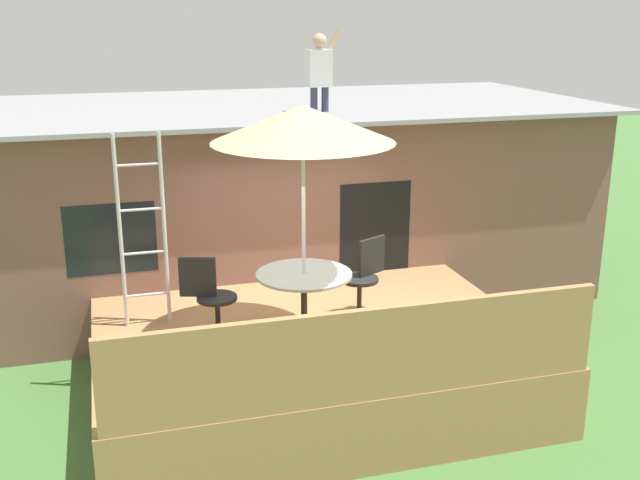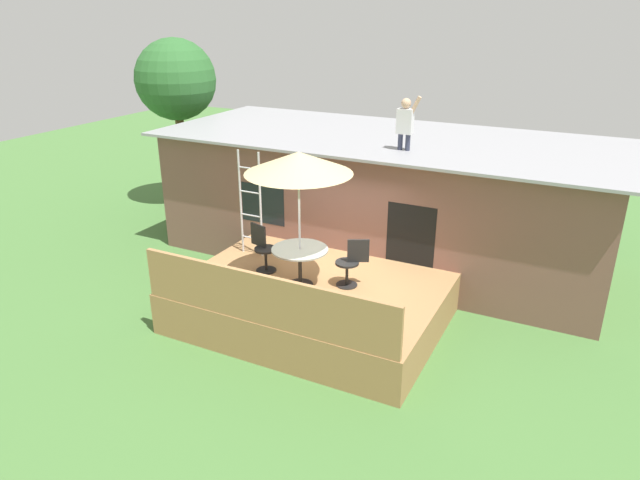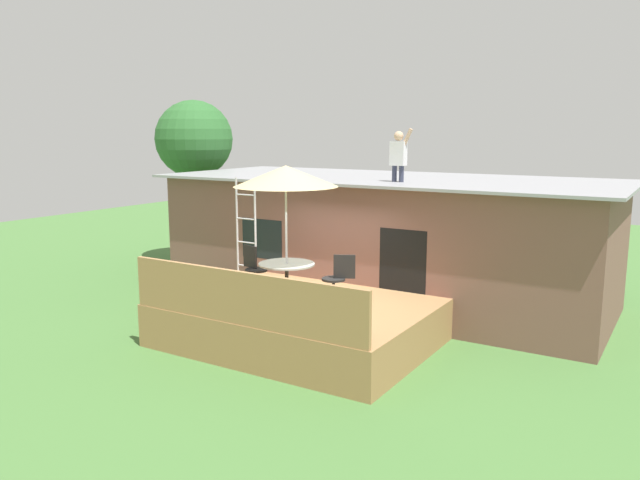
# 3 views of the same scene
# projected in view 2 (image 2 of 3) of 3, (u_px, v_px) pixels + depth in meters

# --- Properties ---
(ground_plane) EXTENTS (40.00, 40.00, 0.00)m
(ground_plane) POSITION_uv_depth(u_px,v_px,m) (314.00, 318.00, 11.14)
(ground_plane) COLOR #477538
(house) EXTENTS (10.50, 4.50, 2.90)m
(house) POSITION_uv_depth(u_px,v_px,m) (383.00, 197.00, 13.57)
(house) COLOR brown
(house) RESTS_ON ground
(deck) EXTENTS (4.81, 3.66, 0.80)m
(deck) POSITION_uv_depth(u_px,v_px,m) (314.00, 300.00, 10.99)
(deck) COLOR #A87A4C
(deck) RESTS_ON ground
(deck_railing) EXTENTS (4.71, 0.08, 0.90)m
(deck_railing) POSITION_uv_depth(u_px,v_px,m) (263.00, 300.00, 9.20)
(deck_railing) COLOR #A87A4C
(deck_railing) RESTS_ON deck
(patio_table) EXTENTS (1.04, 1.04, 0.74)m
(patio_table) POSITION_uv_depth(u_px,v_px,m) (300.00, 257.00, 10.47)
(patio_table) COLOR black
(patio_table) RESTS_ON deck
(patio_umbrella) EXTENTS (1.90, 1.90, 2.54)m
(patio_umbrella) POSITION_uv_depth(u_px,v_px,m) (299.00, 163.00, 9.80)
(patio_umbrella) COLOR silver
(patio_umbrella) RESTS_ON deck
(step_ladder) EXTENTS (0.52, 0.04, 2.20)m
(step_ladder) POSITION_uv_depth(u_px,v_px,m) (250.00, 204.00, 11.67)
(step_ladder) COLOR silver
(step_ladder) RESTS_ON deck
(person_figure) EXTENTS (0.47, 0.20, 1.11)m
(person_figure) POSITION_uv_depth(u_px,v_px,m) (406.00, 120.00, 11.52)
(person_figure) COLOR #33384C
(person_figure) RESTS_ON house
(patio_chair_left) EXTENTS (0.61, 0.44, 0.92)m
(patio_chair_left) POSITION_uv_depth(u_px,v_px,m) (263.00, 248.00, 11.16)
(patio_chair_left) COLOR black
(patio_chair_left) RESTS_ON deck
(patio_chair_right) EXTENTS (0.59, 0.44, 0.92)m
(patio_chair_right) POSITION_uv_depth(u_px,v_px,m) (351.00, 263.00, 10.52)
(patio_chair_right) COLOR black
(patio_chair_right) RESTS_ON deck
(backyard_tree) EXTENTS (2.29, 2.29, 4.87)m
(backyard_tree) POSITION_uv_depth(u_px,v_px,m) (176.00, 81.00, 16.29)
(backyard_tree) COLOR brown
(backyard_tree) RESTS_ON ground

